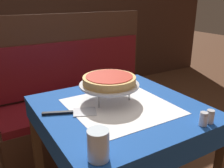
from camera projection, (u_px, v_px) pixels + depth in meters
name	position (u px, v px, depth m)	size (l,w,h in m)	color
dining_table_front	(121.00, 120.00, 1.41)	(0.85, 0.85, 0.73)	#194799
dining_table_rear	(55.00, 57.00, 2.93)	(0.64, 0.64, 0.73)	beige
booth_bench	(81.00, 109.00, 2.27)	(1.44, 0.53, 1.16)	#3D2316
back_wall_panel	(22.00, 5.00, 2.97)	(6.00, 0.04, 2.40)	#3D2319
pizza_pan_stand	(109.00, 85.00, 1.42)	(0.34, 0.34, 0.10)	#ADADB2
deep_dish_pizza	(109.00, 80.00, 1.41)	(0.30, 0.30, 0.05)	tan
pizza_server	(73.00, 112.00, 1.30)	(0.28, 0.16, 0.01)	#BCBCC1
water_glass_near	(98.00, 145.00, 0.92)	(0.08, 0.08, 0.12)	silver
salt_shaker	(204.00, 119.00, 1.17)	(0.04, 0.04, 0.07)	silver
pepper_shaker	(210.00, 117.00, 1.19)	(0.04, 0.04, 0.07)	silver
condiment_caddy	(61.00, 45.00, 2.89)	(0.13, 0.13, 0.14)	black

